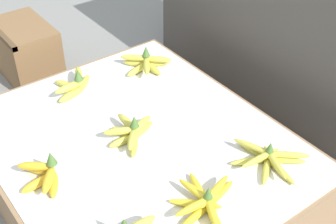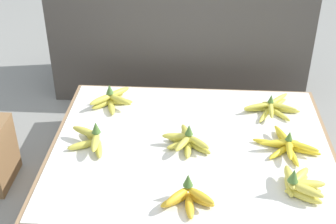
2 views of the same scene
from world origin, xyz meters
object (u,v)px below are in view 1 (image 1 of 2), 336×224
object	(u,v)px
wooden_crate	(26,51)
banana_bunch_middle_left	(75,84)
banana_bunch_middle_midright	(205,202)
banana_bunch_back_left	(146,63)
banana_bunch_middle_midleft	(131,132)
banana_bunch_back_midright	(268,159)
banana_bunch_front_midleft	(44,175)

from	to	relation	value
wooden_crate	banana_bunch_middle_left	bearing A→B (deg)	-0.72
banana_bunch_middle_midright	banana_bunch_back_left	distance (m)	0.80
banana_bunch_middle_midleft	banana_bunch_back_midright	bearing A→B (deg)	37.56
wooden_crate	banana_bunch_middle_midright	bearing A→B (deg)	0.61
banana_bunch_back_left	banana_bunch_back_midright	world-z (taller)	banana_bunch_back_left
banana_bunch_back_left	banana_bunch_back_midright	size ratio (longest dim) A/B	0.83
banana_bunch_back_left	banana_bunch_middle_left	bearing A→B (deg)	-95.68
banana_bunch_middle_midleft	banana_bunch_back_left	distance (m)	0.46
wooden_crate	banana_bunch_middle_midleft	xyz separation A→B (m)	(0.92, 0.01, 0.10)
banana_bunch_middle_left	banana_bunch_middle_midleft	bearing A→B (deg)	2.84
wooden_crate	banana_bunch_back_left	xyz separation A→B (m)	(0.57, 0.31, 0.10)
banana_bunch_middle_midright	banana_bunch_front_midleft	bearing A→B (deg)	-138.67
banana_bunch_middle_midleft	banana_bunch_front_midleft	bearing A→B (deg)	-87.36
wooden_crate	banana_bunch_middle_left	xyz separation A→B (m)	(0.54, -0.01, 0.10)
banana_bunch_back_midright	banana_bunch_front_midleft	bearing A→B (deg)	-120.06
wooden_crate	banana_bunch_middle_midright	xyz separation A→B (m)	(1.32, 0.01, 0.10)
banana_bunch_front_midleft	banana_bunch_back_left	xyz separation A→B (m)	(-0.36, 0.64, -0.00)
wooden_crate	banana_bunch_back_midright	xyz separation A→B (m)	(1.30, 0.30, 0.09)
banana_bunch_middle_left	banana_bunch_middle_midleft	xyz separation A→B (m)	(0.38, 0.02, -0.00)
wooden_crate	banana_bunch_middle_left	world-z (taller)	banana_bunch_middle_left
banana_bunch_front_midleft	banana_bunch_middle_midright	bearing A→B (deg)	41.33
banana_bunch_middle_midright	banana_bunch_middle_midleft	bearing A→B (deg)	-179.72
banana_bunch_middle_midleft	banana_bunch_middle_midright	world-z (taller)	banana_bunch_middle_midleft
wooden_crate	banana_bunch_middle_midleft	size ratio (longest dim) A/B	1.75
banana_bunch_middle_midleft	banana_bunch_back_midright	xyz separation A→B (m)	(0.38, 0.29, -0.01)
banana_bunch_back_left	banana_bunch_back_midright	bearing A→B (deg)	-1.02
banana_bunch_middle_left	banana_bunch_back_left	bearing A→B (deg)	84.32
wooden_crate	banana_bunch_middle_midleft	distance (m)	0.93
wooden_crate	banana_bunch_back_left	size ratio (longest dim) A/B	1.66
wooden_crate	banana_bunch_back_left	distance (m)	0.66
banana_bunch_front_midleft	banana_bunch_back_midright	distance (m)	0.72
banana_bunch_middle_midleft	banana_bunch_back_midright	world-z (taller)	banana_bunch_middle_midleft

